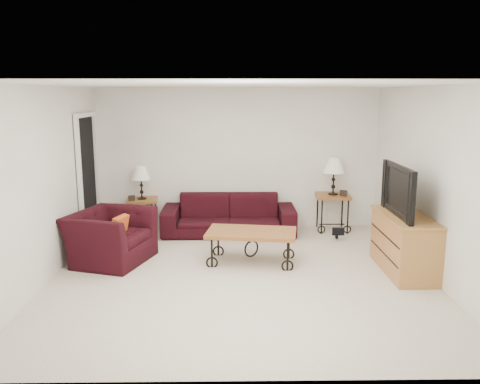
# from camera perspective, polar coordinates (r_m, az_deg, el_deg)

# --- Properties ---
(ground) EXTENTS (5.00, 5.00, 0.00)m
(ground) POSITION_cam_1_polar(r_m,az_deg,el_deg) (6.70, 0.09, -9.59)
(ground) COLOR beige
(ground) RESTS_ON ground
(wall_back) EXTENTS (5.00, 0.02, 2.50)m
(wall_back) POSITION_cam_1_polar(r_m,az_deg,el_deg) (8.84, -0.18, 3.86)
(wall_back) COLOR white
(wall_back) RESTS_ON ground
(wall_front) EXTENTS (5.00, 0.02, 2.50)m
(wall_front) POSITION_cam_1_polar(r_m,az_deg,el_deg) (3.93, 0.71, -5.51)
(wall_front) COLOR white
(wall_front) RESTS_ON ground
(wall_left) EXTENTS (0.02, 5.00, 2.50)m
(wall_left) POSITION_cam_1_polar(r_m,az_deg,el_deg) (6.80, -21.46, 0.85)
(wall_left) COLOR white
(wall_left) RESTS_ON ground
(wall_right) EXTENTS (0.02, 5.00, 2.50)m
(wall_right) POSITION_cam_1_polar(r_m,az_deg,el_deg) (6.88, 21.40, 0.97)
(wall_right) COLOR white
(wall_right) RESTS_ON ground
(ceiling) EXTENTS (5.00, 5.00, 0.00)m
(ceiling) POSITION_cam_1_polar(r_m,az_deg,el_deg) (6.27, 0.10, 12.30)
(ceiling) COLOR white
(ceiling) RESTS_ON wall_back
(doorway) EXTENTS (0.08, 0.94, 2.04)m
(doorway) POSITION_cam_1_polar(r_m,az_deg,el_deg) (8.37, -17.26, 1.35)
(doorway) COLOR black
(doorway) RESTS_ON ground
(sofa) EXTENTS (2.29, 0.89, 0.67)m
(sofa) POSITION_cam_1_polar(r_m,az_deg,el_deg) (8.54, -1.31, -2.66)
(sofa) COLOR black
(sofa) RESTS_ON ground
(side_table_left) EXTENTS (0.60, 0.60, 0.58)m
(side_table_left) POSITION_cam_1_polar(r_m,az_deg,el_deg) (8.87, -11.24, -2.64)
(side_table_left) COLOR brown
(side_table_left) RESTS_ON ground
(side_table_right) EXTENTS (0.65, 0.65, 0.65)m
(side_table_right) POSITION_cam_1_polar(r_m,az_deg,el_deg) (8.89, 10.66, -2.35)
(side_table_right) COLOR brown
(side_table_right) RESTS_ON ground
(lamp_left) EXTENTS (0.37, 0.37, 0.58)m
(lamp_left) POSITION_cam_1_polar(r_m,az_deg,el_deg) (8.75, -11.38, 1.07)
(lamp_left) COLOR black
(lamp_left) RESTS_ON side_table_left
(lamp_right) EXTENTS (0.40, 0.40, 0.65)m
(lamp_right) POSITION_cam_1_polar(r_m,az_deg,el_deg) (8.76, 10.81, 1.80)
(lamp_right) COLOR black
(lamp_right) RESTS_ON side_table_right
(photo_frame_left) EXTENTS (0.12, 0.05, 0.10)m
(photo_frame_left) POSITION_cam_1_polar(r_m,az_deg,el_deg) (8.68, -12.47, -0.69)
(photo_frame_left) COLOR black
(photo_frame_left) RESTS_ON side_table_left
(photo_frame_right) EXTENTS (0.13, 0.06, 0.11)m
(photo_frame_right) POSITION_cam_1_polar(r_m,az_deg,el_deg) (8.70, 11.91, -0.13)
(photo_frame_right) COLOR black
(photo_frame_right) RESTS_ON side_table_right
(coffee_table) EXTENTS (1.35, 0.86, 0.47)m
(coffee_table) POSITION_cam_1_polar(r_m,az_deg,el_deg) (7.10, 1.33, -6.38)
(coffee_table) COLOR brown
(coffee_table) RESTS_ON ground
(armchair) EXTENTS (1.29, 1.38, 0.74)m
(armchair) POSITION_cam_1_polar(r_m,az_deg,el_deg) (7.36, -14.81, -5.05)
(armchair) COLOR black
(armchair) RESTS_ON ground
(throw_pillow) EXTENTS (0.18, 0.34, 0.33)m
(throw_pillow) POSITION_cam_1_polar(r_m,az_deg,el_deg) (7.23, -13.81, -4.03)
(throw_pillow) COLOR #C95919
(throw_pillow) RESTS_ON armchair
(tv_stand) EXTENTS (0.55, 1.32, 0.79)m
(tv_stand) POSITION_cam_1_polar(r_m,az_deg,el_deg) (7.07, 18.54, -5.69)
(tv_stand) COLOR #A47F3D
(tv_stand) RESTS_ON ground
(television) EXTENTS (0.16, 1.18, 0.68)m
(television) POSITION_cam_1_polar(r_m,az_deg,el_deg) (6.90, 18.77, 0.18)
(television) COLOR black
(television) RESTS_ON tv_stand
(backpack) EXTENTS (0.34, 0.28, 0.39)m
(backpack) POSITION_cam_1_polar(r_m,az_deg,el_deg) (8.40, 11.19, -4.09)
(backpack) COLOR black
(backpack) RESTS_ON ground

